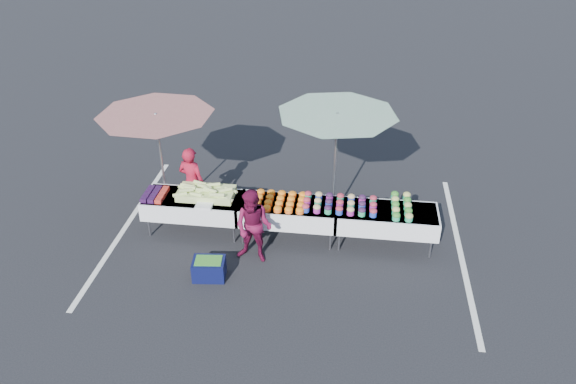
# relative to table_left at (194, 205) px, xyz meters

# --- Properties ---
(ground) EXTENTS (80.00, 80.00, 0.00)m
(ground) POSITION_rel_table_left_xyz_m (1.80, 0.00, -0.58)
(ground) COLOR black
(stripe_left) EXTENTS (0.10, 5.00, 0.00)m
(stripe_left) POSITION_rel_table_left_xyz_m (-1.40, 0.00, -0.58)
(stripe_left) COLOR silver
(stripe_left) RESTS_ON ground
(stripe_right) EXTENTS (0.10, 5.00, 0.00)m
(stripe_right) POSITION_rel_table_left_xyz_m (5.00, 0.00, -0.58)
(stripe_right) COLOR silver
(stripe_right) RESTS_ON ground
(table_left) EXTENTS (1.86, 0.81, 0.75)m
(table_left) POSITION_rel_table_left_xyz_m (0.00, 0.00, 0.00)
(table_left) COLOR white
(table_left) RESTS_ON ground
(table_center) EXTENTS (1.86, 0.81, 0.75)m
(table_center) POSITION_rel_table_left_xyz_m (1.80, 0.00, 0.00)
(table_center) COLOR white
(table_center) RESTS_ON ground
(table_right) EXTENTS (1.86, 0.81, 0.75)m
(table_right) POSITION_rel_table_left_xyz_m (3.60, 0.00, 0.00)
(table_right) COLOR white
(table_right) RESTS_ON ground
(berry_punnets) EXTENTS (0.40, 0.54, 0.08)m
(berry_punnets) POSITION_rel_table_left_xyz_m (-0.71, -0.06, 0.21)
(berry_punnets) COLOR black
(berry_punnets) RESTS_ON table_left
(corn_pile) EXTENTS (1.16, 0.57, 0.26)m
(corn_pile) POSITION_rel_table_left_xyz_m (0.25, 0.04, 0.26)
(corn_pile) COLOR #B5CF6A
(corn_pile) RESTS_ON table_left
(plastic_bags) EXTENTS (0.30, 0.25, 0.05)m
(plastic_bags) POSITION_rel_table_left_xyz_m (0.30, -0.30, 0.19)
(plastic_bags) COLOR white
(plastic_bags) RESTS_ON table_left
(carrot_bowls) EXTENTS (0.95, 0.69, 0.11)m
(carrot_bowls) POSITION_rel_table_left_xyz_m (1.65, -0.01, 0.22)
(carrot_bowls) COLOR orange
(carrot_bowls) RESTS_ON table_center
(potato_cups) EXTENTS (1.34, 0.58, 0.16)m
(potato_cups) POSITION_rel_table_left_xyz_m (2.75, 0.00, 0.25)
(potato_cups) COLOR #253EAE
(potato_cups) RESTS_ON table_right
(bean_baskets) EXTENTS (0.36, 0.86, 0.15)m
(bean_baskets) POSITION_rel_table_left_xyz_m (3.86, 0.08, 0.24)
(bean_baskets) COLOR #29A56B
(bean_baskets) RESTS_ON table_right
(vendor) EXTENTS (0.62, 0.49, 1.49)m
(vendor) POSITION_rel_table_left_xyz_m (-0.17, 0.55, 0.16)
(vendor) COLOR maroon
(vendor) RESTS_ON ground
(customer) EXTENTS (0.77, 0.65, 1.41)m
(customer) POSITION_rel_table_left_xyz_m (1.29, -0.75, 0.12)
(customer) COLOR maroon
(customer) RESTS_ON ground
(umbrella_left) EXTENTS (2.78, 2.78, 2.22)m
(umbrella_left) POSITION_rel_table_left_xyz_m (-0.70, 0.45, 1.43)
(umbrella_left) COLOR black
(umbrella_left) RESTS_ON ground
(umbrella_right) EXTENTS (2.59, 2.59, 2.28)m
(umbrella_right) POSITION_rel_table_left_xyz_m (2.60, 0.77, 1.48)
(umbrella_right) COLOR black
(umbrella_right) RESTS_ON ground
(storage_bin) EXTENTS (0.59, 0.45, 0.36)m
(storage_bin) POSITION_rel_table_left_xyz_m (0.61, -1.34, -0.40)
(storage_bin) COLOR #0B0F39
(storage_bin) RESTS_ON ground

